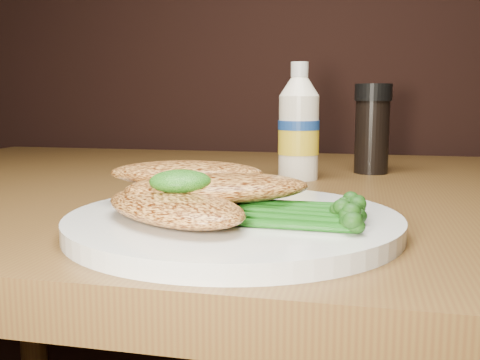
# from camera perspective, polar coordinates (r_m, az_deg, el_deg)

# --- Properties ---
(plate) EXTENTS (0.27, 0.27, 0.01)m
(plate) POSITION_cam_1_polar(r_m,az_deg,el_deg) (0.45, -0.65, -4.41)
(plate) COLOR silver
(plate) RESTS_ON dining_table
(chicken_front) EXTENTS (0.16, 0.15, 0.02)m
(chicken_front) POSITION_cam_1_polar(r_m,az_deg,el_deg) (0.42, -6.90, -2.75)
(chicken_front) COLOR #CA8840
(chicken_front) RESTS_ON plate
(chicken_mid) EXTENTS (0.17, 0.13, 0.02)m
(chicken_mid) POSITION_cam_1_polar(r_m,az_deg,el_deg) (0.45, -2.26, -0.81)
(chicken_mid) COLOR #CA8840
(chicken_mid) RESTS_ON plate
(chicken_back) EXTENTS (0.15, 0.09, 0.02)m
(chicken_back) POSITION_cam_1_polar(r_m,az_deg,el_deg) (0.49, -5.58, 0.75)
(chicken_back) COLOR #CA8840
(chicken_back) RESTS_ON plate
(pesto_front) EXTENTS (0.06, 0.06, 0.02)m
(pesto_front) POSITION_cam_1_polar(r_m,az_deg,el_deg) (0.43, -6.22, -0.15)
(pesto_front) COLOR #0C3608
(pesto_front) RESTS_ON chicken_front
(broccolini_bundle) EXTENTS (0.16, 0.14, 0.02)m
(broccolini_bundle) POSITION_cam_1_polar(r_m,az_deg,el_deg) (0.43, 5.43, -2.78)
(broccolini_bundle) COLOR #155011
(broccolini_bundle) RESTS_ON plate
(mayo_bottle) EXTENTS (0.06, 0.06, 0.15)m
(mayo_bottle) POSITION_cam_1_polar(r_m,az_deg,el_deg) (0.74, 6.13, 6.08)
(mayo_bottle) COLOR white
(mayo_bottle) RESTS_ON dining_table
(pepper_grinder) EXTENTS (0.06, 0.06, 0.13)m
(pepper_grinder) POSITION_cam_1_polar(r_m,az_deg,el_deg) (0.81, 13.57, 5.18)
(pepper_grinder) COLOR black
(pepper_grinder) RESTS_ON dining_table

